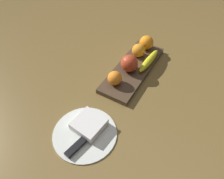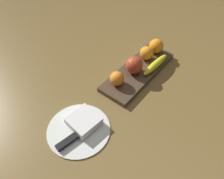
{
  "view_description": "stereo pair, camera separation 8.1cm",
  "coord_description": "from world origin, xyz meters",
  "px_view_note": "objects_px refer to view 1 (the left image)",
  "views": [
    {
      "loc": [
        -0.68,
        -0.29,
        0.65
      ],
      "look_at": [
        -0.21,
        -0.02,
        0.05
      ],
      "focal_mm": 33.14,
      "sensor_mm": 36.0,
      "label": 1
    },
    {
      "loc": [
        -0.64,
        -0.36,
        0.65
      ],
      "look_at": [
        -0.21,
        -0.02,
        0.05
      ],
      "focal_mm": 33.14,
      "sensor_mm": 36.0,
      "label": 2
    }
  ],
  "objects_px": {
    "fruit_tray": "(133,69)",
    "orange_near_apple": "(139,50)",
    "dinner_plate": "(85,133)",
    "banana": "(149,61)",
    "folded_napkin": "(89,124)",
    "orange_center": "(146,43)",
    "knife": "(80,143)",
    "apple": "(129,63)",
    "orange_near_banana": "(115,78)"
  },
  "relations": [
    {
      "from": "apple",
      "to": "knife",
      "type": "distance_m",
      "value": 0.41
    },
    {
      "from": "apple",
      "to": "banana",
      "type": "xyz_separation_m",
      "value": [
        0.09,
        -0.06,
        -0.02
      ]
    },
    {
      "from": "dinner_plate",
      "to": "fruit_tray",
      "type": "bearing_deg",
      "value": 0.0
    },
    {
      "from": "orange_near_apple",
      "to": "knife",
      "type": "xyz_separation_m",
      "value": [
        -0.52,
        -0.03,
        -0.04
      ]
    },
    {
      "from": "orange_near_apple",
      "to": "folded_napkin",
      "type": "xyz_separation_m",
      "value": [
        -0.45,
        -0.02,
        -0.03
      ]
    },
    {
      "from": "orange_near_apple",
      "to": "banana",
      "type": "bearing_deg",
      "value": -111.1
    },
    {
      "from": "dinner_plate",
      "to": "banana",
      "type": "bearing_deg",
      "value": -6.39
    },
    {
      "from": "orange_center",
      "to": "folded_napkin",
      "type": "distance_m",
      "value": 0.52
    },
    {
      "from": "orange_near_banana",
      "to": "folded_napkin",
      "type": "xyz_separation_m",
      "value": [
        -0.23,
        -0.02,
        -0.03
      ]
    },
    {
      "from": "banana",
      "to": "knife",
      "type": "relative_size",
      "value": 1.01
    },
    {
      "from": "orange_near_banana",
      "to": "folded_napkin",
      "type": "distance_m",
      "value": 0.23
    },
    {
      "from": "fruit_tray",
      "to": "orange_near_apple",
      "type": "relative_size",
      "value": 6.37
    },
    {
      "from": "folded_napkin",
      "to": "knife",
      "type": "distance_m",
      "value": 0.08
    },
    {
      "from": "apple",
      "to": "dinner_plate",
      "type": "relative_size",
      "value": 0.34
    },
    {
      "from": "banana",
      "to": "orange_center",
      "type": "distance_m",
      "value": 0.12
    },
    {
      "from": "fruit_tray",
      "to": "dinner_plate",
      "type": "height_order",
      "value": "fruit_tray"
    },
    {
      "from": "orange_center",
      "to": "knife",
      "type": "xyz_separation_m",
      "value": [
        -0.59,
        -0.02,
        -0.04
      ]
    },
    {
      "from": "orange_center",
      "to": "fruit_tray",
      "type": "bearing_deg",
      "value": -176.76
    },
    {
      "from": "banana",
      "to": "knife",
      "type": "distance_m",
      "value": 0.5
    },
    {
      "from": "orange_near_apple",
      "to": "orange_near_banana",
      "type": "height_order",
      "value": "orange_near_apple"
    },
    {
      "from": "fruit_tray",
      "to": "orange_center",
      "type": "height_order",
      "value": "orange_center"
    },
    {
      "from": "apple",
      "to": "orange_near_banana",
      "type": "distance_m",
      "value": 0.11
    },
    {
      "from": "apple",
      "to": "orange_near_apple",
      "type": "height_order",
      "value": "apple"
    },
    {
      "from": "orange_near_banana",
      "to": "dinner_plate",
      "type": "distance_m",
      "value": 0.26
    },
    {
      "from": "orange_near_apple",
      "to": "knife",
      "type": "relative_size",
      "value": 0.35
    },
    {
      "from": "apple",
      "to": "orange_near_apple",
      "type": "bearing_deg",
      "value": 4.09
    },
    {
      "from": "orange_center",
      "to": "dinner_plate",
      "type": "xyz_separation_m",
      "value": [
        -0.55,
        -0.01,
        -0.05
      ]
    },
    {
      "from": "orange_near_apple",
      "to": "apple",
      "type": "bearing_deg",
      "value": -175.91
    },
    {
      "from": "orange_center",
      "to": "orange_near_apple",
      "type": "bearing_deg",
      "value": 173.76
    },
    {
      "from": "banana",
      "to": "folded_napkin",
      "type": "distance_m",
      "value": 0.42
    },
    {
      "from": "apple",
      "to": "folded_napkin",
      "type": "bearing_deg",
      "value": -178.46
    },
    {
      "from": "fruit_tray",
      "to": "banana",
      "type": "distance_m",
      "value": 0.08
    },
    {
      "from": "orange_center",
      "to": "folded_napkin",
      "type": "xyz_separation_m",
      "value": [
        -0.52,
        -0.01,
        -0.03
      ]
    },
    {
      "from": "orange_center",
      "to": "folded_napkin",
      "type": "bearing_deg",
      "value": -179.0
    },
    {
      "from": "banana",
      "to": "orange_center",
      "type": "bearing_deg",
      "value": -146.68
    },
    {
      "from": "apple",
      "to": "dinner_plate",
      "type": "xyz_separation_m",
      "value": [
        -0.36,
        -0.01,
        -0.06
      ]
    },
    {
      "from": "fruit_tray",
      "to": "banana",
      "type": "xyz_separation_m",
      "value": [
        0.06,
        -0.05,
        0.03
      ]
    },
    {
      "from": "apple",
      "to": "banana",
      "type": "distance_m",
      "value": 0.11
    },
    {
      "from": "dinner_plate",
      "to": "folded_napkin",
      "type": "bearing_deg",
      "value": 0.0
    },
    {
      "from": "orange_center",
      "to": "knife",
      "type": "height_order",
      "value": "orange_center"
    },
    {
      "from": "apple",
      "to": "banana",
      "type": "bearing_deg",
      "value": -33.95
    },
    {
      "from": "apple",
      "to": "fruit_tray",
      "type": "bearing_deg",
      "value": -18.69
    },
    {
      "from": "banana",
      "to": "orange_near_banana",
      "type": "bearing_deg",
      "value": -18.04
    },
    {
      "from": "fruit_tray",
      "to": "apple",
      "type": "relative_size",
      "value": 5.29
    },
    {
      "from": "orange_near_apple",
      "to": "folded_napkin",
      "type": "bearing_deg",
      "value": -177.81
    },
    {
      "from": "fruit_tray",
      "to": "orange_near_apple",
      "type": "bearing_deg",
      "value": 11.03
    },
    {
      "from": "orange_center",
      "to": "apple",
      "type": "bearing_deg",
      "value": -179.95
    },
    {
      "from": "dinner_plate",
      "to": "orange_near_apple",
      "type": "bearing_deg",
      "value": 2.06
    },
    {
      "from": "fruit_tray",
      "to": "knife",
      "type": "bearing_deg",
      "value": -178.28
    },
    {
      "from": "fruit_tray",
      "to": "knife",
      "type": "height_order",
      "value": "fruit_tray"
    }
  ]
}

